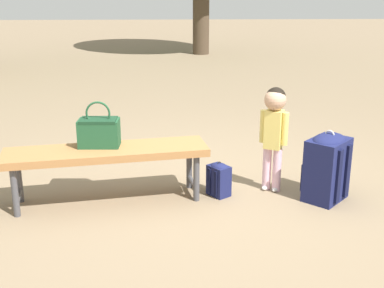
# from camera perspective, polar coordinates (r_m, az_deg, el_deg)

# --- Properties ---
(ground_plane) EXTENTS (40.00, 40.00, 0.00)m
(ground_plane) POSITION_cam_1_polar(r_m,az_deg,el_deg) (4.37, 1.37, -5.39)
(ground_plane) COLOR #7F6B51
(ground_plane) RESTS_ON ground
(park_bench) EXTENTS (1.65, 0.67, 0.45)m
(park_bench) POSITION_cam_1_polar(r_m,az_deg,el_deg) (4.12, -9.49, -1.25)
(park_bench) COLOR #9E6B3D
(park_bench) RESTS_ON ground
(handbag) EXTENTS (0.33, 0.19, 0.37)m
(handbag) POSITION_cam_1_polar(r_m,az_deg,el_deg) (4.13, -10.31, 1.42)
(handbag) COLOR #1E4C2D
(handbag) RESTS_ON park_bench
(child_standing) EXTENTS (0.22, 0.18, 0.89)m
(child_standing) POSITION_cam_1_polar(r_m,az_deg,el_deg) (4.28, 9.14, 2.31)
(child_standing) COLOR #E5B2C6
(child_standing) RESTS_ON ground
(backpack_large) EXTENTS (0.43, 0.43, 0.59)m
(backpack_large) POSITION_cam_1_polar(r_m,az_deg,el_deg) (4.27, 14.78, -2.30)
(backpack_large) COLOR #191E4C
(backpack_large) RESTS_ON ground
(backpack_small) EXTENTS (0.21, 0.22, 0.30)m
(backpack_small) POSITION_cam_1_polar(r_m,az_deg,el_deg) (4.26, 3.01, -3.85)
(backpack_small) COLOR #191E4C
(backpack_small) RESTS_ON ground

